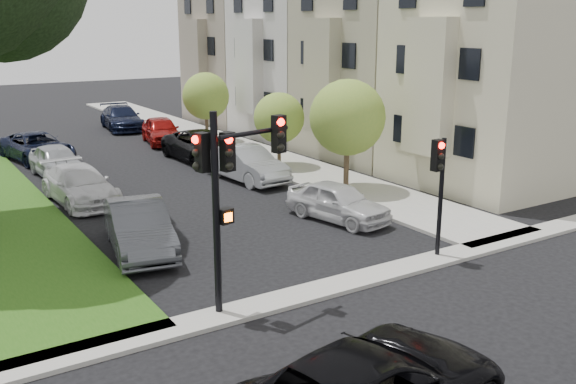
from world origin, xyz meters
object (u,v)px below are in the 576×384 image
car_parked_0 (338,202)px  small_tree_b (279,118)px  car_parked_1 (247,164)px  small_tree_a (347,118)px  car_parked_2 (203,146)px  car_parked_6 (80,185)px  car_parked_8 (37,147)px  traffic_signal_main (230,176)px  small_tree_c (206,96)px  car_parked_3 (161,130)px  traffic_signal_secondary (439,176)px  car_parked_4 (122,118)px  car_parked_5 (139,227)px  car_parked_7 (57,161)px

car_parked_0 → small_tree_b: bearing=60.3°
small_tree_b → car_parked_1: bearing=-150.1°
small_tree_a → small_tree_b: small_tree_a is taller
car_parked_2 → car_parked_6: (-7.59, -4.67, -0.06)m
car_parked_8 → car_parked_0: bearing=-78.0°
small_tree_b → car_parked_0: 9.26m
small_tree_b → car_parked_0: bearing=-107.9°
car_parked_0 → car_parked_1: 7.10m
car_parked_0 → car_parked_8: car_parked_8 is taller
traffic_signal_main → small_tree_c: bearing=66.1°
car_parked_3 → small_tree_b: bearing=-64.6°
small_tree_a → small_tree_c: small_tree_a is taller
traffic_signal_secondary → car_parked_4: size_ratio=0.69×
traffic_signal_main → car_parked_4: bearing=76.8°
car_parked_4 → traffic_signal_secondary: bearing=-82.9°
small_tree_a → car_parked_3: (-2.46, 14.88, -2.39)m
small_tree_c → car_parked_5: 19.22m
small_tree_c → car_parked_4: (-2.78, 7.48, -2.00)m
small_tree_b → car_parked_4: 16.12m
traffic_signal_main → car_parked_6: 12.53m
car_parked_1 → car_parked_8: car_parked_1 is taller
car_parked_6 → car_parked_8: 9.37m
car_parked_0 → car_parked_7: (-7.01, 12.47, 0.05)m
traffic_signal_secondary → car_parked_6: size_ratio=0.74×
car_parked_3 → car_parked_8: car_parked_3 is taller
small_tree_a → small_tree_b: (0.00, 5.47, -0.69)m
small_tree_b → car_parked_0: (-2.80, -8.64, -1.79)m
car_parked_2 → small_tree_b: bearing=-55.4°
small_tree_b → car_parked_7: (-9.81, 3.83, -1.73)m
traffic_signal_main → car_parked_5: 6.07m
small_tree_a → car_parked_8: 17.01m
car_parked_1 → car_parked_4: size_ratio=0.89×
traffic_signal_main → car_parked_0: size_ratio=1.22×
traffic_signal_main → car_parked_6: (-0.50, 12.21, -2.77)m
car_parked_0 → car_parked_4: car_parked_4 is taller
traffic_signal_secondary → car_parked_2: size_ratio=0.66×
car_parked_8 → car_parked_7: bearing=-100.4°
car_parked_5 → car_parked_6: car_parked_5 is taller
small_tree_b → small_tree_c: small_tree_c is taller
car_parked_4 → car_parked_1: bearing=-82.8°
small_tree_a → car_parked_2: 9.63m
small_tree_c → traffic_signal_secondary: small_tree_c is taller
car_parked_2 → car_parked_7: size_ratio=1.27×
car_parked_7 → car_parked_8: bearing=87.2°
traffic_signal_main → car_parked_2: bearing=67.2°
traffic_signal_secondary → car_parked_8: 22.85m
car_parked_1 → car_parked_4: (-0.10, 17.33, -0.01)m
car_parked_4 → car_parked_6: 18.46m
small_tree_b → car_parked_8: small_tree_b is taller
car_parked_3 → traffic_signal_secondary: bearing=-79.7°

